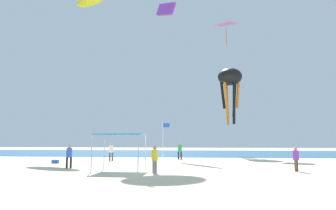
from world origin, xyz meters
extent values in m
cube|color=beige|center=(0.00, 0.00, -0.05)|extent=(110.00, 110.00, 0.10)
cube|color=#28608C|center=(0.00, 25.78, 0.01)|extent=(110.00, 22.31, 0.03)
cylinder|color=#B2B2B7|center=(-3.64, -2.07, 1.22)|extent=(0.07, 0.07, 2.44)
cylinder|color=#B2B2B7|center=(-0.57, -2.07, 1.22)|extent=(0.07, 0.07, 2.44)
cylinder|color=#B2B2B7|center=(-3.64, 0.62, 1.22)|extent=(0.07, 0.07, 2.44)
cylinder|color=#B2B2B7|center=(-0.57, 0.62, 1.22)|extent=(0.07, 0.07, 2.44)
cube|color=#1972B7|center=(-2.10, -0.72, 2.47)|extent=(3.13, 2.76, 0.06)
cylinder|color=brown|center=(9.68, -0.13, 0.37)|extent=(0.15, 0.15, 0.74)
cylinder|color=brown|center=(9.85, 0.10, 0.37)|extent=(0.15, 0.15, 0.74)
cylinder|color=purple|center=(9.76, -0.02, 1.06)|extent=(0.39, 0.39, 0.65)
sphere|color=tan|center=(9.76, -0.02, 1.51)|extent=(0.24, 0.24, 0.24)
cylinder|color=black|center=(-6.39, 0.50, 0.40)|extent=(0.16, 0.16, 0.80)
cylinder|color=black|center=(-6.19, 0.74, 0.40)|extent=(0.16, 0.16, 0.80)
cylinder|color=blue|center=(-6.29, 0.62, 1.14)|extent=(0.42, 0.42, 0.69)
sphere|color=tan|center=(-6.29, 0.62, 1.62)|extent=(0.26, 0.26, 0.26)
cylinder|color=brown|center=(-5.35, 8.89, 0.40)|extent=(0.16, 0.16, 0.80)
cylinder|color=brown|center=(-5.65, 8.96, 0.40)|extent=(0.16, 0.16, 0.80)
cylinder|color=white|center=(-5.50, 8.93, 1.15)|extent=(0.42, 0.42, 0.70)
sphere|color=tan|center=(-5.50, 8.93, 1.63)|extent=(0.26, 0.26, 0.26)
cylinder|color=slate|center=(0.57, -2.07, 0.39)|extent=(0.15, 0.15, 0.79)
cylinder|color=slate|center=(0.38, -1.82, 0.39)|extent=(0.15, 0.15, 0.79)
cylinder|color=yellow|center=(0.48, -1.95, 1.13)|extent=(0.41, 0.41, 0.69)
sphere|color=tan|center=(0.48, -1.95, 1.60)|extent=(0.26, 0.26, 0.26)
cylinder|color=black|center=(1.19, 11.24, 0.41)|extent=(0.16, 0.16, 0.81)
cylinder|color=black|center=(1.47, 11.39, 0.41)|extent=(0.16, 0.16, 0.81)
cylinder|color=green|center=(1.33, 11.32, 1.17)|extent=(0.42, 0.42, 0.71)
sphere|color=tan|center=(1.33, 11.32, 1.65)|extent=(0.27, 0.27, 0.27)
cylinder|color=silver|center=(0.30, 4.22, 1.74)|extent=(0.06, 0.06, 3.49)
cube|color=blue|center=(0.60, 4.22, 3.31)|extent=(0.55, 0.02, 0.35)
cube|color=blue|center=(-9.45, 4.98, 0.16)|extent=(0.56, 0.36, 0.32)
cube|color=white|center=(-9.45, 4.98, 0.34)|extent=(0.57, 0.37, 0.03)
ellipsoid|color=black|center=(7.64, 18.77, 10.42)|extent=(3.65, 3.65, 2.30)
cylinder|color=black|center=(6.68, 18.92, 7.94)|extent=(0.70, 0.41, 3.57)
cylinder|color=orange|center=(7.03, 18.01, 7.41)|extent=(0.64, 0.71, 4.63)
cylinder|color=black|center=(7.99, 17.86, 6.88)|extent=(0.56, 0.88, 5.69)
cylinder|color=orange|center=(8.60, 18.62, 7.94)|extent=(0.70, 0.41, 3.57)
cylinder|color=black|center=(8.25, 19.53, 7.41)|extent=(0.64, 0.71, 4.63)
cylinder|color=orange|center=(7.29, 19.68, 6.88)|extent=(0.56, 0.88, 5.69)
cube|color=purple|center=(-1.45, 23.28, 22.25)|extent=(3.69, 5.33, 3.74)
cube|color=orange|center=(-1.45, 23.28, 21.44)|extent=(2.54, 4.12, 2.06)
ellipsoid|color=yellow|center=(-12.25, 19.91, 22.59)|extent=(5.93, 4.14, 1.76)
cube|color=pink|center=(7.80, 23.69, 19.64)|extent=(3.43, 3.41, 0.61)
cylinder|color=orange|center=(7.80, 23.69, 17.53)|extent=(0.16, 0.16, 2.72)
camera|label=1|loc=(3.15, -21.09, 2.14)|focal=32.07mm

